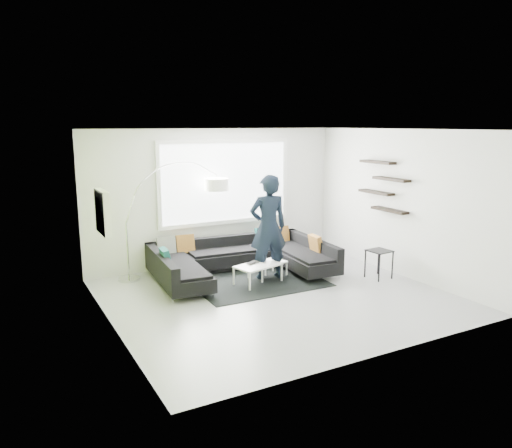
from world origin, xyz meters
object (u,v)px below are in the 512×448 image
Objects in this scene: sectional_sofa at (242,261)px; person at (268,227)px; laptop at (254,263)px; coffee_table at (263,271)px; arc_lamp at (126,223)px; side_table at (379,264)px.

sectional_sofa is 1.74× the size of person.
sectional_sofa is 0.44m from laptop.
coffee_table is 0.83m from person.
coffee_table is 3.16× the size of laptop.
arc_lamp is 2.47m from laptop.
person is (0.39, -0.32, 0.68)m from sectional_sofa.
person is at bearing -12.43° from laptop.
person is 0.73m from laptop.
person is at bearing 151.27° from side_table.
side_table is at bearing -20.00° from arc_lamp.
sectional_sofa is 6.30× the size of side_table.
coffee_table is 0.49× the size of arc_lamp.
person reaches higher than sectional_sofa.
side_table is at bearing -26.47° from sectional_sofa.
sectional_sofa is 3.17× the size of coffee_table.
person is 5.77× the size of laptop.
laptop is (2.01, -1.24, -0.73)m from arc_lamp.
laptop is (-0.20, -0.02, 0.19)m from coffee_table.
sectional_sofa reaches higher than coffee_table.
sectional_sofa is 0.84m from person.
side_table is 0.28× the size of person.
sectional_sofa is at bearing 105.22° from coffee_table.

